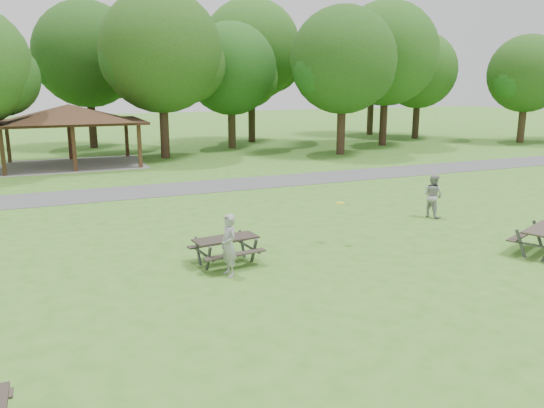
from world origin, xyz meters
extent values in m
plane|color=#3D7621|center=(0.00, 0.00, 0.00)|extent=(160.00, 160.00, 0.00)
cube|color=#4B4B4E|center=(0.00, 14.00, 0.01)|extent=(120.00, 3.20, 0.02)
cube|color=#312012|center=(-7.70, 21.30, 1.30)|extent=(0.22, 0.22, 2.60)
cube|color=#3D2716|center=(-7.70, 26.70, 1.30)|extent=(0.22, 0.22, 2.60)
cube|color=#3B2215|center=(-4.00, 21.30, 1.30)|extent=(0.22, 0.22, 2.60)
cube|color=#3B1E15|center=(-4.00, 26.70, 1.30)|extent=(0.22, 0.22, 2.60)
cube|color=#3E2616|center=(-0.30, 21.30, 1.30)|extent=(0.22, 0.22, 2.60)
cube|color=#362013|center=(-0.30, 26.70, 1.30)|extent=(0.22, 0.22, 2.60)
cube|color=black|center=(-4.00, 24.00, 2.68)|extent=(8.60, 6.60, 0.16)
pyramid|color=#342114|center=(-4.00, 24.00, 3.26)|extent=(7.01, 7.01, 1.00)
cube|color=gray|center=(-4.00, 24.00, 0.01)|extent=(8.40, 6.40, 0.03)
sphere|color=#194513|center=(-7.52, 22.80, 5.31)|extent=(4.29, 4.29, 4.29)
cylinder|color=#2F1E15|center=(2.00, 25.00, 2.01)|extent=(0.60, 0.60, 4.02)
sphere|color=#1D4213|center=(2.00, 25.00, 7.02)|extent=(8.00, 8.00, 8.00)
sphere|color=#1D4313|center=(3.80, 25.30, 6.22)|extent=(5.20, 5.20, 5.20)
sphere|color=#184212|center=(0.40, 24.80, 6.42)|extent=(4.80, 4.80, 4.80)
cylinder|color=#322316|center=(8.00, 28.50, 1.72)|extent=(0.60, 0.60, 3.43)
sphere|color=#174513|center=(8.00, 28.50, 6.05)|extent=(7.00, 7.00, 7.00)
sphere|color=#214F16|center=(9.57, 28.80, 5.36)|extent=(4.55, 4.55, 4.55)
sphere|color=#154614|center=(6.60, 28.30, 5.53)|extent=(4.20, 4.20, 4.20)
cylinder|color=#301E15|center=(14.00, 22.00, 1.89)|extent=(0.60, 0.60, 3.78)
sphere|color=#194112|center=(14.00, 22.00, 6.55)|extent=(7.40, 7.40, 7.40)
sphere|color=#184614|center=(15.66, 22.30, 5.81)|extent=(4.81, 4.81, 4.81)
sphere|color=#154814|center=(12.52, 21.80, 6.00)|extent=(4.44, 4.44, 4.44)
cylinder|color=black|center=(20.00, 25.50, 2.10)|extent=(0.60, 0.60, 4.20)
sphere|color=#1D4A15|center=(20.00, 25.50, 7.27)|extent=(8.20, 8.20, 8.20)
sphere|color=#184915|center=(21.84, 25.80, 6.45)|extent=(5.33, 5.33, 5.33)
sphere|color=#133F12|center=(18.36, 25.30, 6.66)|extent=(4.92, 4.92, 4.92)
cylinder|color=black|center=(26.00, 29.00, 1.78)|extent=(0.60, 0.60, 3.57)
sphere|color=#1F4D16|center=(26.00, 29.00, 6.12)|extent=(6.80, 6.80, 6.80)
sphere|color=#1D4D16|center=(27.53, 29.30, 5.44)|extent=(4.42, 4.42, 4.42)
sphere|color=#1D4413|center=(24.64, 28.80, 5.61)|extent=(4.08, 4.08, 4.08)
cylinder|color=#322216|center=(32.00, 22.50, 1.68)|extent=(0.60, 0.60, 3.36)
sphere|color=#1B4313|center=(32.00, 22.50, 5.76)|extent=(6.40, 6.40, 6.40)
sphere|color=#184B15|center=(33.44, 22.80, 5.12)|extent=(4.16, 4.16, 4.16)
sphere|color=#174E16|center=(30.72, 22.30, 5.28)|extent=(3.84, 3.84, 3.84)
cylinder|color=black|center=(-2.00, 33.00, 2.06)|extent=(0.60, 0.60, 4.13)
sphere|color=#184012|center=(-2.00, 33.00, 7.13)|extent=(8.00, 8.00, 8.00)
sphere|color=#1E4714|center=(-0.20, 33.30, 6.33)|extent=(5.20, 5.20, 5.20)
sphere|color=#144012|center=(-3.60, 32.80, 6.53)|extent=(4.80, 4.80, 4.80)
cylinder|color=black|center=(11.00, 32.00, 2.27)|extent=(0.60, 0.60, 4.55)
sphere|color=#1E4C15|center=(11.00, 32.00, 7.70)|extent=(8.40, 8.40, 8.40)
sphere|color=#1C4413|center=(12.89, 32.30, 6.86)|extent=(5.46, 5.46, 5.46)
sphere|color=#143F12|center=(9.32, 31.80, 7.07)|extent=(5.04, 5.04, 5.04)
cylinder|color=black|center=(24.00, 33.50, 2.13)|extent=(0.60, 0.60, 4.27)
sphere|color=#154513|center=(24.00, 33.50, 7.27)|extent=(8.00, 8.00, 8.00)
sphere|color=#184F16|center=(25.80, 33.80, 6.47)|extent=(5.20, 5.20, 5.20)
sphere|color=#124213|center=(22.40, 33.30, 6.67)|extent=(4.80, 4.80, 4.80)
cube|color=black|center=(-0.97, 2.73, 0.74)|extent=(1.89, 0.93, 0.05)
cube|color=#2E2821|center=(-0.90, 2.13, 0.44)|extent=(1.84, 0.47, 0.04)
cube|color=#2A231E|center=(-1.03, 3.33, 0.44)|extent=(1.84, 0.47, 0.04)
cube|color=#434346|center=(-1.62, 2.27, 0.37)|extent=(0.10, 0.39, 0.79)
cube|color=#424244|center=(-1.70, 3.03, 0.37)|extent=(0.10, 0.39, 0.79)
cube|color=#38383A|center=(-1.66, 2.65, 0.40)|extent=(0.23, 1.48, 0.05)
cube|color=#3D3D3F|center=(-0.23, 2.43, 0.37)|extent=(0.10, 0.39, 0.79)
cube|color=#3A3A3C|center=(-0.31, 3.19, 0.37)|extent=(0.10, 0.39, 0.79)
cube|color=#464649|center=(-0.27, 2.81, 0.40)|extent=(0.23, 1.48, 0.05)
cube|color=#312923|center=(7.88, 0.41, 0.46)|extent=(1.87, 1.01, 0.04)
cube|color=#47474A|center=(7.29, -0.09, 0.39)|extent=(0.22, 0.39, 0.83)
cube|color=#414144|center=(7.45, -0.46, 0.42)|extent=(0.67, 1.46, 0.05)
cube|color=#424244|center=(8.65, 0.49, 0.39)|extent=(0.22, 0.39, 0.83)
cylinder|color=yellow|center=(2.99, 3.13, 1.34)|extent=(0.33, 0.33, 0.02)
imported|color=#969699|center=(-1.19, 1.78, 0.85)|extent=(0.49, 0.67, 1.69)
imported|color=#A3A3A5|center=(8.01, 4.75, 0.83)|extent=(0.81, 0.94, 1.67)
camera|label=1|loc=(-5.39, -11.05, 5.07)|focal=35.00mm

